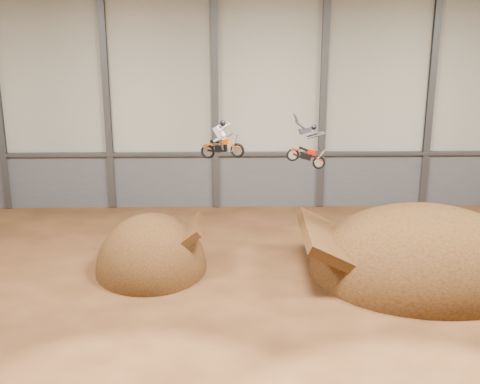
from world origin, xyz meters
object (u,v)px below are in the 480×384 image
Objects in this scene: takeoff_ramp at (152,269)px; fmx_rider_b at (304,142)px; landing_ramp at (423,272)px; fmx_rider_a at (223,138)px.

takeoff_ramp is 2.51× the size of fmx_rider_b.
takeoff_ramp is at bearing 177.40° from landing_ramp.
landing_ramp is at bearing -4.43° from fmx_rider_b.
landing_ramp is (13.72, -0.62, 0.00)m from takeoff_ramp.
takeoff_ramp is 10.15m from fmx_rider_b.
takeoff_ramp is 13.74m from landing_ramp.
fmx_rider_a is at bearing -178.57° from fmx_rider_b.
fmx_rider_a reaches higher than takeoff_ramp.
takeoff_ramp is at bearing 170.50° from fmx_rider_b.
fmx_rider_a is 3.86m from fmx_rider_b.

